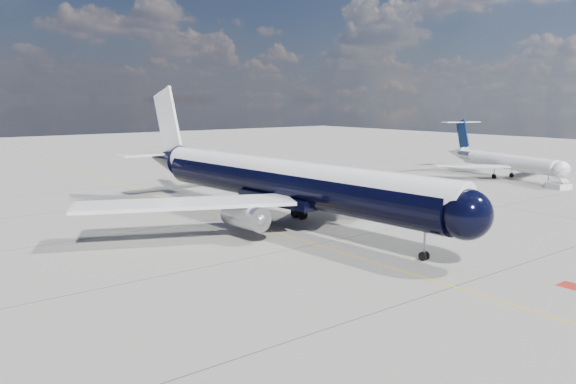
# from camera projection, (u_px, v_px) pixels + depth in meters

# --- Properties ---
(ground) EXTENTS (320.00, 320.00, 0.00)m
(ground) POSITION_uv_depth(u_px,v_px,m) (206.00, 211.00, 66.90)
(ground) COLOR gray
(ground) RESTS_ON ground
(taxiway_centerline) EXTENTS (0.16, 160.00, 0.01)m
(taxiway_centerline) POSITION_uv_depth(u_px,v_px,m) (228.00, 218.00, 63.01)
(taxiway_centerline) COLOR #E4B90C
(taxiway_centerline) RESTS_ON ground
(red_marking) EXTENTS (1.60, 1.60, 0.01)m
(red_marking) POSITION_uv_depth(u_px,v_px,m) (571.00, 286.00, 39.89)
(red_marking) COLOR maroon
(red_marking) RESTS_ON ground
(main_airliner) EXTENTS (42.42, 51.70, 14.93)m
(main_airliner) POSITION_uv_depth(u_px,v_px,m) (277.00, 180.00, 59.45)
(main_airliner) COLOR black
(main_airliner) RESTS_ON ground
(regional_jet) EXTENTS (23.62, 27.76, 9.62)m
(regional_jet) POSITION_uv_depth(u_px,v_px,m) (500.00, 160.00, 95.51)
(regional_jet) COLOR white
(regional_jet) RESTS_ON ground
(boarding_stair) EXTENTS (3.13, 3.51, 3.24)m
(boarding_stair) POSITION_uv_depth(u_px,v_px,m) (558.00, 185.00, 83.41)
(boarding_stair) COLOR white
(boarding_stair) RESTS_ON ground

